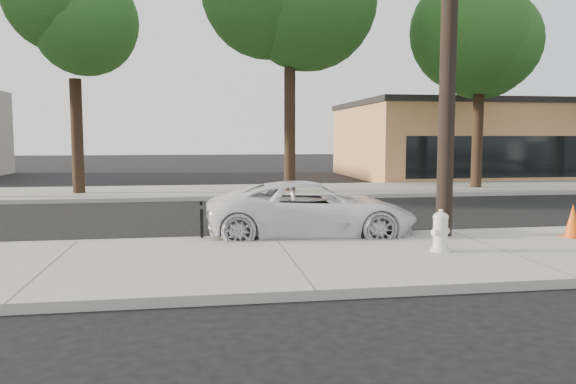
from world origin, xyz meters
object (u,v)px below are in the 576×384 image
object	(u,v)px
fire_hydrant	(440,232)
police_cruiser	(311,210)
traffic_cone	(572,221)
utility_pole	(449,17)

from	to	relation	value
fire_hydrant	police_cruiser	bearing A→B (deg)	103.60
fire_hydrant	traffic_cone	distance (m)	3.51
police_cruiser	traffic_cone	world-z (taller)	police_cruiser
police_cruiser	fire_hydrant	bearing A→B (deg)	-137.91
police_cruiser	fire_hydrant	distance (m)	3.13
utility_pole	police_cruiser	bearing A→B (deg)	161.54
utility_pole	traffic_cone	size ratio (longest dim) A/B	12.98
traffic_cone	fire_hydrant	bearing A→B (deg)	-164.11
utility_pole	traffic_cone	xyz separation A→B (m)	(2.58, -0.62, -4.21)
traffic_cone	utility_pole	bearing A→B (deg)	166.52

